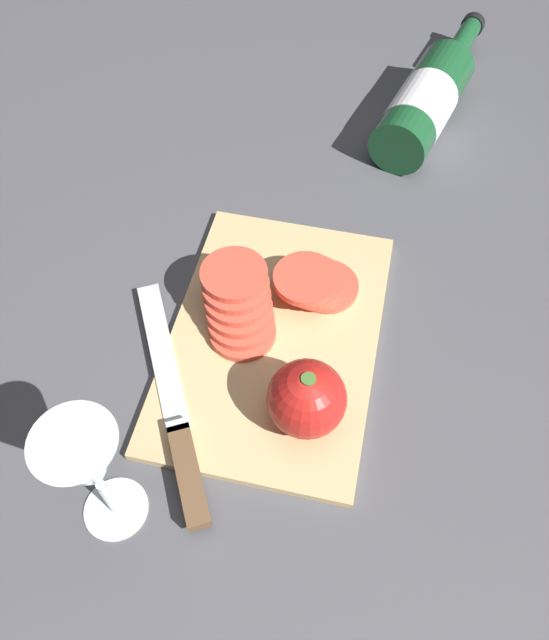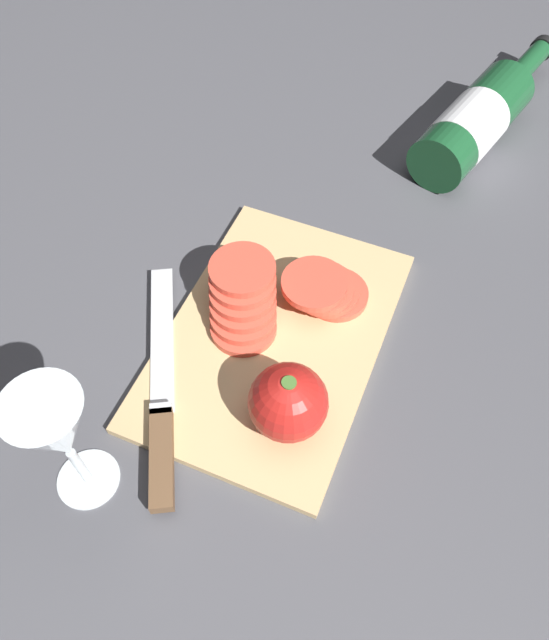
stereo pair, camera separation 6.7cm
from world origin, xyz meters
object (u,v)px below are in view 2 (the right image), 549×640
object	(u,v)px
wine_bottle	(476,120)
whole_tomato	(288,402)
wine_glass	(58,434)
knife	(162,426)
tomato_slice_stack_far	(243,298)
tomato_slice_stack_near	(325,289)

from	to	relation	value
wine_bottle	whole_tomato	distance (m)	0.51
wine_glass	knife	bearing A→B (deg)	-31.70
wine_bottle	knife	size ratio (longest dim) A/B	1.30
knife	tomato_slice_stack_far	size ratio (longest dim) A/B	2.30
wine_glass	tomato_slice_stack_near	world-z (taller)	wine_glass
wine_bottle	wine_glass	distance (m)	0.68
whole_tomato	tomato_slice_stack_near	size ratio (longest dim) A/B	0.82
wine_bottle	whole_tomato	xyz separation A→B (m)	(-0.51, 0.08, 0.01)
tomato_slice_stack_near	tomato_slice_stack_far	distance (m)	0.10
wine_glass	tomato_slice_stack_near	xyz separation A→B (m)	(0.29, -0.14, -0.08)
wine_glass	tomato_slice_stack_far	world-z (taller)	wine_glass
wine_glass	whole_tomato	xyz separation A→B (m)	(0.13, -0.16, -0.06)
wine_glass	knife	distance (m)	0.12
wine_glass	whole_tomato	size ratio (longest dim) A/B	1.98
whole_tomato	tomato_slice_stack_near	distance (m)	0.16
wine_glass	tomato_slice_stack_far	size ratio (longest dim) A/B	1.36
whole_tomato	tomato_slice_stack_far	world-z (taller)	whole_tomato
wine_bottle	tomato_slice_stack_far	distance (m)	0.44
tomato_slice_stack_far	tomato_slice_stack_near	bearing A→B (deg)	-55.13
wine_bottle	knife	distance (m)	0.60
whole_tomato	wine_bottle	bearing A→B (deg)	-8.52
knife	wine_glass	bearing A→B (deg)	119.64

